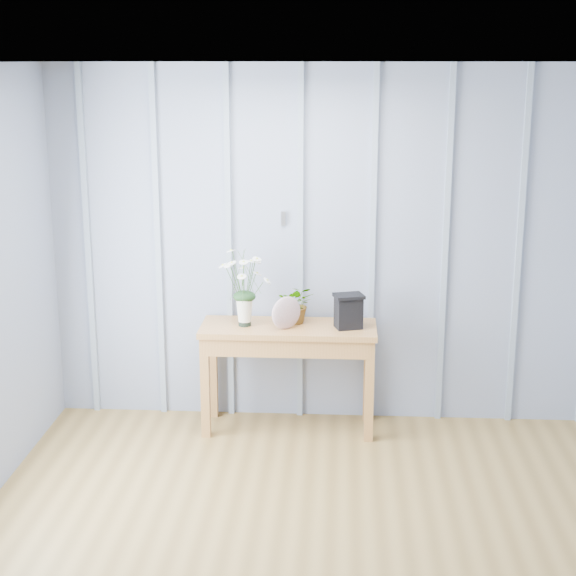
# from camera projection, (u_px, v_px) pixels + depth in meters

# --- Properties ---
(room_shell) EXTENTS (4.00, 4.50, 2.50)m
(room_shell) POSITION_uv_depth(u_px,v_px,m) (336.00, 163.00, 4.65)
(room_shell) COLOR #8A94AF
(room_shell) RESTS_ON ground
(sideboard) EXTENTS (1.20, 0.45, 0.75)m
(sideboard) POSITION_uv_depth(u_px,v_px,m) (288.00, 342.00, 6.05)
(sideboard) COLOR #A97139
(sideboard) RESTS_ON ground
(daisy_vase) EXTENTS (0.38, 0.29, 0.54)m
(daisy_vase) POSITION_uv_depth(u_px,v_px,m) (244.00, 278.00, 5.94)
(daisy_vase) COLOR black
(daisy_vase) RESTS_ON sideboard
(spider_plant) EXTENTS (0.26, 0.23, 0.27)m
(spider_plant) POSITION_uv_depth(u_px,v_px,m) (297.00, 304.00, 6.06)
(spider_plant) COLOR #163519
(spider_plant) RESTS_ON sideboard
(felt_disc_vessel) EXTENTS (0.22, 0.19, 0.23)m
(felt_disc_vessel) POSITION_uv_depth(u_px,v_px,m) (286.00, 313.00, 5.92)
(felt_disc_vessel) COLOR #895269
(felt_disc_vessel) RESTS_ON sideboard
(carved_box) EXTENTS (0.23, 0.20, 0.24)m
(carved_box) POSITION_uv_depth(u_px,v_px,m) (349.00, 311.00, 5.94)
(carved_box) COLOR black
(carved_box) RESTS_ON sideboard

